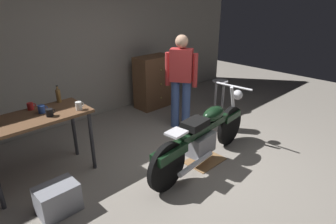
{
  "coord_description": "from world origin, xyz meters",
  "views": [
    {
      "loc": [
        -2.68,
        -2.11,
        2.27
      ],
      "look_at": [
        0.04,
        0.7,
        0.65
      ],
      "focal_mm": 30.24,
      "sensor_mm": 36.0,
      "label": 1
    }
  ],
  "objects_px": {
    "mug_black_matte": "(50,113)",
    "shop_stool": "(220,87)",
    "person_standing": "(181,78)",
    "mug_blue_enamel": "(42,109)",
    "mug_red_diner": "(31,106)",
    "mug_white_ceramic": "(79,106)",
    "bottle": "(58,96)",
    "wooden_dresser": "(154,82)",
    "motorcycle": "(204,135)",
    "storage_bin": "(58,199)"
  },
  "relations": [
    {
      "from": "person_standing",
      "to": "bottle",
      "type": "xyz_separation_m",
      "value": [
        -2.02,
        0.4,
        0.07
      ]
    },
    {
      "from": "mug_white_ceramic",
      "to": "mug_blue_enamel",
      "type": "xyz_separation_m",
      "value": [
        -0.38,
        0.23,
        -0.0
      ]
    },
    {
      "from": "wooden_dresser",
      "to": "bottle",
      "type": "xyz_separation_m",
      "value": [
        -2.37,
        -0.73,
        0.45
      ]
    },
    {
      "from": "storage_bin",
      "to": "mug_blue_enamel",
      "type": "relative_size",
      "value": 3.71
    },
    {
      "from": "mug_red_diner",
      "to": "mug_blue_enamel",
      "type": "relative_size",
      "value": 0.92
    },
    {
      "from": "mug_blue_enamel",
      "to": "mug_red_diner",
      "type": "bearing_deg",
      "value": 106.96
    },
    {
      "from": "mug_black_matte",
      "to": "bottle",
      "type": "bearing_deg",
      "value": 53.11
    },
    {
      "from": "shop_stool",
      "to": "wooden_dresser",
      "type": "height_order",
      "value": "wooden_dresser"
    },
    {
      "from": "mug_blue_enamel",
      "to": "wooden_dresser",
      "type": "bearing_deg",
      "value": 19.45
    },
    {
      "from": "mug_blue_enamel",
      "to": "mug_black_matte",
      "type": "xyz_separation_m",
      "value": [
        0.03,
        -0.17,
        -0.0
      ]
    },
    {
      "from": "shop_stool",
      "to": "mug_black_matte",
      "type": "distance_m",
      "value": 3.54
    },
    {
      "from": "person_standing",
      "to": "mug_black_matte",
      "type": "bearing_deg",
      "value": 56.14
    },
    {
      "from": "motorcycle",
      "to": "mug_white_ceramic",
      "type": "height_order",
      "value": "mug_white_ceramic"
    },
    {
      "from": "wooden_dresser",
      "to": "shop_stool",
      "type": "bearing_deg",
      "value": -52.92
    },
    {
      "from": "shop_stool",
      "to": "wooden_dresser",
      "type": "xyz_separation_m",
      "value": [
        -0.84,
        1.12,
        0.05
      ]
    },
    {
      "from": "person_standing",
      "to": "mug_black_matte",
      "type": "height_order",
      "value": "person_standing"
    },
    {
      "from": "shop_stool",
      "to": "mug_black_matte",
      "type": "relative_size",
      "value": 5.34
    },
    {
      "from": "storage_bin",
      "to": "mug_black_matte",
      "type": "xyz_separation_m",
      "value": [
        0.29,
        0.61,
        0.78
      ]
    },
    {
      "from": "person_standing",
      "to": "mug_red_diner",
      "type": "distance_m",
      "value": 2.43
    },
    {
      "from": "mug_black_matte",
      "to": "mug_white_ceramic",
      "type": "bearing_deg",
      "value": -8.58
    },
    {
      "from": "mug_white_ceramic",
      "to": "bottle",
      "type": "height_order",
      "value": "bottle"
    },
    {
      "from": "mug_black_matte",
      "to": "motorcycle",
      "type": "bearing_deg",
      "value": -33.21
    },
    {
      "from": "person_standing",
      "to": "wooden_dresser",
      "type": "xyz_separation_m",
      "value": [
        0.36,
        1.14,
        -0.38
      ]
    },
    {
      "from": "shop_stool",
      "to": "mug_black_matte",
      "type": "height_order",
      "value": "mug_black_matte"
    },
    {
      "from": "mug_red_diner",
      "to": "mug_blue_enamel",
      "type": "xyz_separation_m",
      "value": [
        0.06,
        -0.21,
        0.0
      ]
    },
    {
      "from": "mug_black_matte",
      "to": "bottle",
      "type": "relative_size",
      "value": 0.5
    },
    {
      "from": "person_standing",
      "to": "mug_white_ceramic",
      "type": "distance_m",
      "value": 1.96
    },
    {
      "from": "wooden_dresser",
      "to": "mug_blue_enamel",
      "type": "height_order",
      "value": "wooden_dresser"
    },
    {
      "from": "wooden_dresser",
      "to": "mug_red_diner",
      "type": "bearing_deg",
      "value": -164.9
    },
    {
      "from": "storage_bin",
      "to": "mug_red_diner",
      "type": "distance_m",
      "value": 1.27
    },
    {
      "from": "mug_red_diner",
      "to": "bottle",
      "type": "xyz_separation_m",
      "value": [
        0.38,
        0.01,
        0.05
      ]
    },
    {
      "from": "person_standing",
      "to": "mug_red_diner",
      "type": "xyz_separation_m",
      "value": [
        -2.4,
        0.39,
        0.02
      ]
    },
    {
      "from": "person_standing",
      "to": "mug_red_diner",
      "type": "height_order",
      "value": "person_standing"
    },
    {
      "from": "mug_red_diner",
      "to": "storage_bin",
      "type": "bearing_deg",
      "value": -101.51
    },
    {
      "from": "mug_black_matte",
      "to": "shop_stool",
      "type": "bearing_deg",
      "value": 0.17
    },
    {
      "from": "wooden_dresser",
      "to": "mug_red_diner",
      "type": "relative_size",
      "value": 10.07
    },
    {
      "from": "motorcycle",
      "to": "person_standing",
      "type": "xyz_separation_m",
      "value": [
        0.66,
        1.08,
        0.48
      ]
    },
    {
      "from": "motorcycle",
      "to": "bottle",
      "type": "distance_m",
      "value": 2.08
    },
    {
      "from": "mug_white_ceramic",
      "to": "mug_black_matte",
      "type": "relative_size",
      "value": 0.96
    },
    {
      "from": "motorcycle",
      "to": "shop_stool",
      "type": "height_order",
      "value": "motorcycle"
    },
    {
      "from": "storage_bin",
      "to": "mug_black_matte",
      "type": "distance_m",
      "value": 1.03
    },
    {
      "from": "wooden_dresser",
      "to": "bottle",
      "type": "distance_m",
      "value": 2.53
    },
    {
      "from": "shop_stool",
      "to": "wooden_dresser",
      "type": "bearing_deg",
      "value": 127.08
    },
    {
      "from": "person_standing",
      "to": "bottle",
      "type": "distance_m",
      "value": 2.06
    },
    {
      "from": "bottle",
      "to": "person_standing",
      "type": "bearing_deg",
      "value": -11.31
    },
    {
      "from": "bottle",
      "to": "mug_blue_enamel",
      "type": "bearing_deg",
      "value": -145.58
    },
    {
      "from": "mug_red_diner",
      "to": "mug_black_matte",
      "type": "relative_size",
      "value": 0.91
    },
    {
      "from": "storage_bin",
      "to": "mug_black_matte",
      "type": "relative_size",
      "value": 3.67
    },
    {
      "from": "motorcycle",
      "to": "mug_black_matte",
      "type": "relative_size",
      "value": 18.26
    },
    {
      "from": "motorcycle",
      "to": "storage_bin",
      "type": "distance_m",
      "value": 2.03
    }
  ]
}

